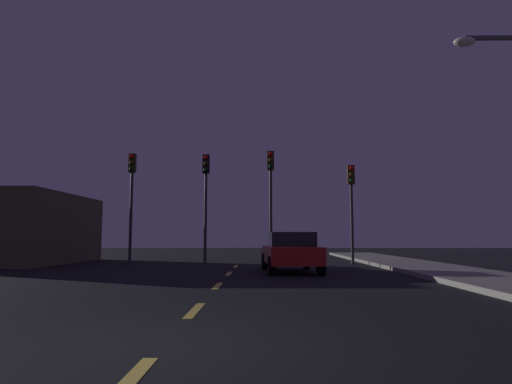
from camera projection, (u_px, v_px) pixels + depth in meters
name	position (u px, v px, depth m)	size (l,w,h in m)	color
ground_plane	(220.00, 283.00, 11.90)	(80.00, 80.00, 0.00)	black
sidewalk_curb_right	(498.00, 281.00, 11.80)	(3.00, 40.00, 0.15)	gray
lane_stripe_nearest	(127.00, 384.00, 3.75)	(0.16, 1.60, 0.01)	#EACC4C
lane_stripe_second	(195.00, 310.00, 7.53)	(0.16, 1.60, 0.01)	#EACC4C
lane_stripe_third	(218.00, 286.00, 11.31)	(0.16, 1.60, 0.01)	#EACC4C
lane_stripe_fourth	(229.00, 274.00, 15.09)	(0.16, 1.60, 0.01)	#EACC4C
lane_stripe_fifth	(236.00, 266.00, 18.87)	(0.16, 1.60, 0.01)	#EACC4C
traffic_signal_far_left	(132.00, 187.00, 20.67)	(0.32, 0.38, 5.21)	#2D2D30
traffic_signal_center_left	(206.00, 187.00, 20.61)	(0.32, 0.38, 5.15)	#2D2D30
traffic_signal_center_right	(271.00, 185.00, 20.58)	(0.32, 0.38, 5.31)	#2D2D30
traffic_signal_far_right	(351.00, 194.00, 20.48)	(0.32, 0.38, 4.62)	#2D2D30
car_stopped_ahead	(291.00, 252.00, 15.87)	(2.13, 4.03, 1.43)	#B21919
street_lamp_right	(511.00, 130.00, 11.20)	(1.71, 0.36, 6.54)	#4C4C51
storefront_left	(12.00, 229.00, 21.25)	(5.96, 7.56, 3.32)	brown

